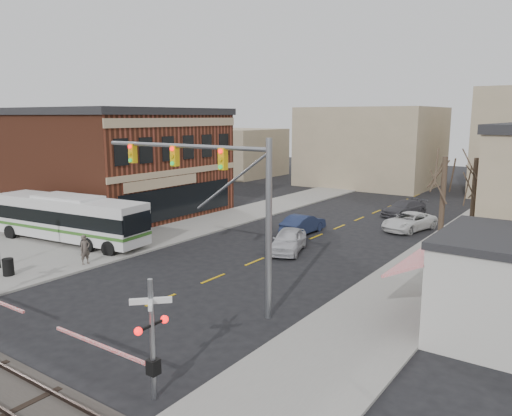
{
  "coord_description": "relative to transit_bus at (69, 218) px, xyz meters",
  "views": [
    {
      "loc": [
        17.17,
        -14.37,
        8.9
      ],
      "look_at": [
        0.39,
        9.59,
        3.5
      ],
      "focal_mm": 35.0,
      "sensor_mm": 36.0,
      "label": 1
    }
  ],
  "objects": [
    {
      "name": "rr_crossing_east",
      "position": [
        19.14,
        -10.58,
        0.14
      ],
      "size": [
        5.6,
        1.36,
        4.0
      ],
      "color": "gray",
      "rests_on": "ground"
    },
    {
      "name": "brick_building",
      "position": [
        -13.57,
        9.71,
        2.98
      ],
      "size": [
        30.4,
        15.4,
        9.6
      ],
      "color": "brown",
      "rests_on": "ground"
    },
    {
      "name": "pedestrian_far",
      "position": [
        3.9,
        0.28,
        -0.79
      ],
      "size": [
        1.13,
        1.09,
        1.83
      ],
      "primitive_type": "imported",
      "rotation": [
        0.0,
        0.0,
        0.65
      ],
      "color": "#374160",
      "rests_on": "sidewalk_west"
    },
    {
      "name": "trash_bin",
      "position": [
        3.87,
        -6.67,
        -1.23
      ],
      "size": [
        0.6,
        0.6,
        0.96
      ],
      "primitive_type": "cylinder",
      "color": "black",
      "rests_on": "sidewalk_west"
    },
    {
      "name": "transit_bus",
      "position": [
        0.0,
        0.0,
        0.0
      ],
      "size": [
        12.82,
        4.16,
        3.24
      ],
      "color": "silver",
      "rests_on": "ground"
    },
    {
      "name": "car_b",
      "position": [
        12.07,
        12.11,
        -1.09
      ],
      "size": [
        1.68,
        4.53,
        1.48
      ],
      "primitive_type": "imported",
      "rotation": [
        0.0,
        0.0,
        3.12
      ],
      "color": "#1A2443",
      "rests_on": "ground"
    },
    {
      "name": "sidewalk_east",
      "position": [
        22.91,
        13.71,
        -1.77
      ],
      "size": [
        5.0,
        60.0,
        0.12
      ],
      "primitive_type": "cube",
      "color": "gray",
      "rests_on": "ground"
    },
    {
      "name": "sidewalk_west",
      "position": [
        3.91,
        13.71,
        -1.77
      ],
      "size": [
        5.0,
        60.0,
        0.12
      ],
      "primitive_type": "cube",
      "color": "gray",
      "rests_on": "ground"
    },
    {
      "name": "tree_east_c",
      "position": [
        24.41,
        19.71,
        1.89
      ],
      "size": [
        0.28,
        0.28,
        7.2
      ],
      "color": "#382B21",
      "rests_on": "sidewalk_east"
    },
    {
      "name": "tree_east_b",
      "position": [
        24.21,
        11.71,
        1.44
      ],
      "size": [
        0.28,
        0.28,
        6.3
      ],
      "color": "#382B21",
      "rests_on": "sidewalk_east"
    },
    {
      "name": "car_d",
      "position": [
        16.13,
        23.28,
        -1.13
      ],
      "size": [
        3.46,
        5.23,
        1.41
      ],
      "primitive_type": "imported",
      "rotation": [
        0.0,
        0.0,
        -0.34
      ],
      "color": "#3D3C41",
      "rests_on": "ground"
    },
    {
      "name": "car_c",
      "position": [
        18.41,
        17.79,
        -1.12
      ],
      "size": [
        3.55,
        5.54,
        1.42
      ],
      "primitive_type": "imported",
      "rotation": [
        0.0,
        0.0,
        -0.25
      ],
      "color": "silver",
      "rests_on": "ground"
    },
    {
      "name": "ground",
      "position": [
        13.41,
        -6.29,
        -1.83
      ],
      "size": [
        160.0,
        160.0,
        0.0
      ],
      "primitive_type": "plane",
      "color": "black",
      "rests_on": "ground"
    },
    {
      "name": "pedestrian_near",
      "position": [
        5.57,
        -2.84,
        -0.81
      ],
      "size": [
        0.48,
        0.69,
        1.8
      ],
      "primitive_type": "imported",
      "rotation": [
        0.0,
        0.0,
        1.49
      ],
      "color": "#564C45",
      "rests_on": "sidewalk_west"
    },
    {
      "name": "car_a",
      "position": [
        13.9,
        6.91,
        -1.04
      ],
      "size": [
        3.23,
        4.97,
        1.57
      ],
      "primitive_type": "imported",
      "rotation": [
        0.0,
        0.0,
        0.32
      ],
      "color": "silver",
      "rests_on": "ground"
    },
    {
      "name": "tree_east_a",
      "position": [
        23.91,
        5.71,
        1.67
      ],
      "size": [
        0.28,
        0.28,
        6.75
      ],
      "color": "#382B21",
      "rests_on": "sidewalk_east"
    },
    {
      "name": "traffic_signal_mast",
      "position": [
        16.13,
        -3.05,
        3.92
      ],
      "size": [
        10.2,
        0.3,
        8.0
      ],
      "color": "gray",
      "rests_on": "ground"
    }
  ]
}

